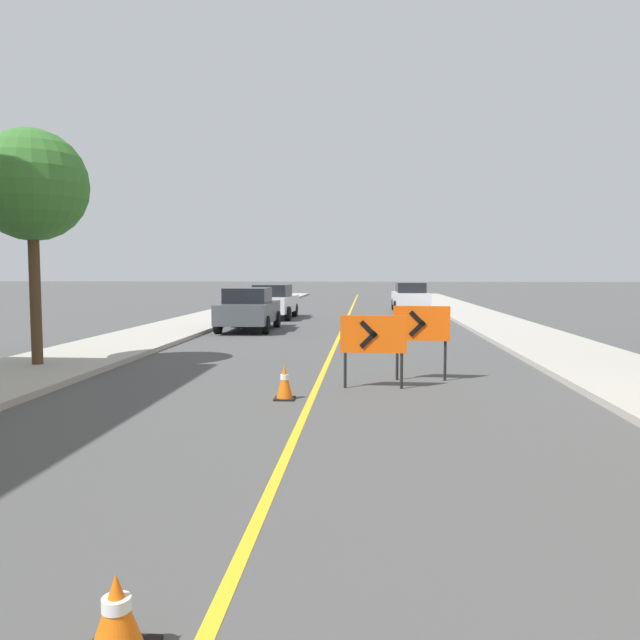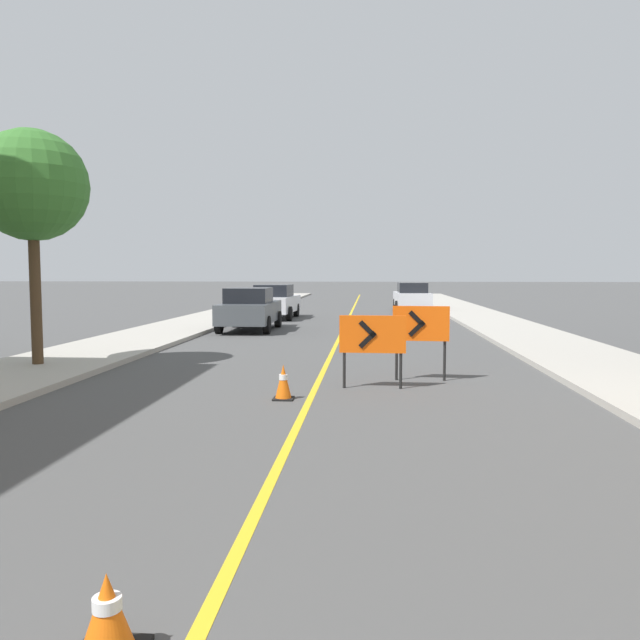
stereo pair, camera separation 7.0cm
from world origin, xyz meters
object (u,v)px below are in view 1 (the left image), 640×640
(traffic_cone_third, at_px, (285,382))
(parked_car_curb_mid, at_px, (273,301))
(arrow_barricade_secondary, at_px, (421,327))
(arrow_barricade_primary, at_px, (373,337))
(parked_car_curb_near, at_px, (249,309))
(street_tree_left_near, at_px, (32,186))
(parked_car_curb_far, at_px, (410,297))
(traffic_cone_second, at_px, (117,617))

(traffic_cone_third, height_order, parked_car_curb_mid, parked_car_curb_mid)
(arrow_barricade_secondary, bearing_deg, arrow_barricade_primary, -131.21)
(traffic_cone_third, bearing_deg, parked_car_curb_near, 103.58)
(parked_car_curb_mid, bearing_deg, street_tree_left_near, -98.40)
(parked_car_curb_far, height_order, street_tree_left_near, street_tree_left_near)
(arrow_barricade_primary, bearing_deg, parked_car_curb_mid, 105.74)
(traffic_cone_third, xyz_separation_m, parked_car_curb_mid, (-3.00, 18.45, 0.50))
(arrow_barricade_secondary, xyz_separation_m, parked_car_curb_near, (-5.48, 10.34, -0.27))
(traffic_cone_third, relative_size, parked_car_curb_mid, 0.14)
(parked_car_curb_mid, distance_m, parked_car_curb_far, 9.04)
(parked_car_curb_near, relative_size, street_tree_left_near, 0.84)
(parked_car_curb_near, xyz_separation_m, parked_car_curb_far, (6.77, 12.01, 0.00))
(traffic_cone_second, xyz_separation_m, parked_car_curb_near, (-3.01, 19.58, 0.56))
(parked_car_curb_far, bearing_deg, street_tree_left_near, -115.75)
(traffic_cone_second, bearing_deg, street_tree_left_near, 120.70)
(traffic_cone_second, xyz_separation_m, street_tree_left_near, (-5.93, 9.98, 3.79))
(arrow_barricade_primary, bearing_deg, arrow_barricade_secondary, 45.50)
(arrow_barricade_secondary, relative_size, parked_car_curb_mid, 0.34)
(traffic_cone_third, relative_size, street_tree_left_near, 0.12)
(traffic_cone_third, distance_m, parked_car_curb_near, 12.79)
(street_tree_left_near, bearing_deg, traffic_cone_second, -59.30)
(arrow_barricade_secondary, height_order, street_tree_left_near, street_tree_left_near)
(parked_car_curb_far, bearing_deg, parked_car_curb_mid, -140.09)
(traffic_cone_third, xyz_separation_m, arrow_barricade_primary, (1.51, 1.14, 0.67))
(arrow_barricade_secondary, bearing_deg, parked_car_curb_far, 91.11)
(street_tree_left_near, bearing_deg, parked_car_curb_near, 73.12)
(arrow_barricade_secondary, height_order, parked_car_curb_near, parked_car_curb_near)
(arrow_barricade_primary, bearing_deg, parked_car_curb_near, 112.93)
(traffic_cone_second, relative_size, parked_car_curb_far, 0.11)
(arrow_barricade_secondary, distance_m, parked_car_curb_mid, 17.26)
(traffic_cone_second, xyz_separation_m, traffic_cone_third, (-0.01, 7.15, 0.06))
(traffic_cone_third, relative_size, parked_car_curb_far, 0.14)
(arrow_barricade_primary, distance_m, arrow_barricade_secondary, 1.35)
(traffic_cone_second, distance_m, traffic_cone_third, 7.15)
(arrow_barricade_secondary, relative_size, street_tree_left_near, 0.29)
(traffic_cone_second, relative_size, parked_car_curb_mid, 0.11)
(traffic_cone_second, bearing_deg, arrow_barricade_secondary, 75.07)
(arrow_barricade_secondary, bearing_deg, street_tree_left_near, 179.37)
(parked_car_curb_far, bearing_deg, traffic_cone_second, -98.40)
(arrow_barricade_primary, relative_size, street_tree_left_near, 0.27)
(traffic_cone_second, relative_size, arrow_barricade_primary, 0.36)
(traffic_cone_third, height_order, arrow_barricade_secondary, arrow_barricade_secondary)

